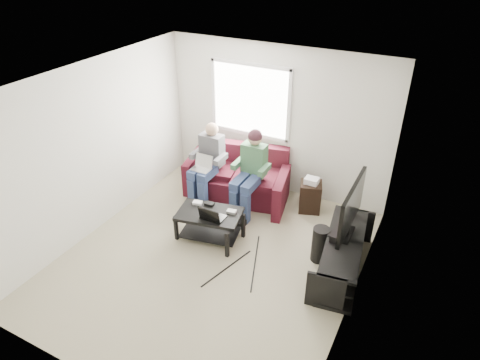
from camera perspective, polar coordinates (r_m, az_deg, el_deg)
name	(u,v)px	position (r m, az deg, el deg)	size (l,w,h in m)	color
floor	(212,258)	(6.34, -3.74, -10.30)	(4.50, 4.50, 0.00)	tan
ceiling	(205,84)	(5.05, -4.74, 12.65)	(4.50, 4.50, 0.00)	white
wall_back	(277,121)	(7.39, 4.90, 7.79)	(4.50, 4.50, 0.00)	silver
wall_front	(80,294)	(4.23, -20.51, -14.07)	(4.50, 4.50, 0.00)	silver
wall_left	(93,150)	(6.74, -18.96, 3.84)	(4.50, 4.50, 0.00)	silver
wall_right	(362,223)	(4.99, 16.00, -5.52)	(4.50, 4.50, 0.00)	silver
window	(250,100)	(7.45, 1.35, 10.57)	(1.48, 0.04, 1.28)	white
sofa	(238,179)	(7.55, -0.33, 0.17)	(2.05, 1.19, 0.88)	#461120
person_left	(207,160)	(7.27, -4.37, 2.63)	(0.40, 0.70, 1.36)	#334E72
person_right	(250,167)	(6.91, 1.39, 1.73)	(0.40, 0.71, 1.41)	#334E72
laptop_silver	(201,166)	(7.13, -5.17, 1.85)	(0.32, 0.22, 0.24)	silver
coffee_table	(209,219)	(6.50, -4.09, -5.25)	(1.04, 0.76, 0.47)	black
laptop_black	(213,211)	(6.25, -3.60, -4.12)	(0.34, 0.24, 0.24)	black
controller_a	(198,203)	(6.63, -5.68, -3.04)	(0.14, 0.09, 0.04)	silver
controller_b	(210,204)	(6.59, -4.08, -3.19)	(0.14, 0.09, 0.04)	black
controller_c	(232,212)	(6.40, -1.13, -4.24)	(0.14, 0.09, 0.04)	gray
tv_stand	(342,257)	(6.14, 13.49, -9.92)	(0.70, 1.68, 0.54)	black
tv	(351,208)	(5.78, 14.62, -3.58)	(0.12, 1.10, 0.81)	black
soundbar	(339,230)	(6.03, 13.04, -6.54)	(0.12, 0.50, 0.10)	black
drink_cup	(354,211)	(6.44, 14.94, -4.05)	(0.08, 0.08, 0.12)	#B27B4C
console_white	(335,270)	(5.80, 12.50, -11.70)	(0.30, 0.22, 0.06)	silver
console_grey	(349,240)	(6.33, 14.31, -7.73)	(0.34, 0.26, 0.08)	gray
console_black	(342,254)	(6.06, 13.45, -9.63)	(0.38, 0.30, 0.07)	black
subwoofer	(320,244)	(6.24, 10.62, -8.43)	(0.24, 0.24, 0.54)	black
keyboard_floor	(323,272)	(6.21, 11.02, -11.89)	(0.14, 0.42, 0.02)	black
end_table	(310,196)	(7.26, 9.34, -2.08)	(0.35, 0.35, 0.62)	black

